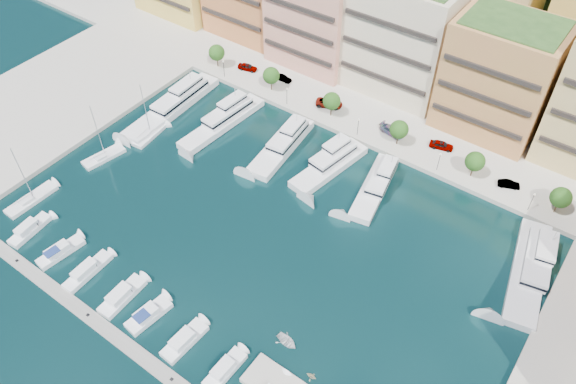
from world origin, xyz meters
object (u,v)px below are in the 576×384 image
tree_3 (399,129)px  yacht_6 (531,267)px  yacht_0 (175,103)px  yacht_3 (331,163)px  tender_0 (287,342)px  cruiser_6 (225,370)px  car_0 (248,67)px  car_1 (283,78)px  lamppost_1 (287,93)px  cruiser_2 (87,272)px  yacht_2 (284,143)px  cruiser_1 (60,252)px  car_3 (392,131)px  car_5 (509,184)px  cruiser_3 (122,296)px  sailboat_1 (104,157)px  yacht_4 (376,185)px  car_4 (442,145)px  lamppost_2 (358,124)px  lamppost_3 (439,159)px  cruiser_5 (184,341)px  sailboat_0 (31,200)px  tree_2 (332,101)px  sailboat_2 (149,135)px  tree_0 (217,53)px  cruiser_0 (30,230)px  tree_4 (475,161)px  tree_1 (271,76)px  yacht_1 (225,120)px  lamppost_0 (224,66)px  tender_1 (311,376)px  car_2 (329,103)px  tree_5 (561,198)px  cruiser_4 (148,315)px

tree_3 → yacht_6: bearing=-24.2°
yacht_0 → yacht_3: 38.55m
tender_0 → cruiser_6: bearing=161.9°
car_0 → car_1: bearing=-96.8°
lamppost_1 → cruiser_2: 55.90m
yacht_2 → cruiser_1: 46.95m
car_3 → car_5: size_ratio=1.33×
cruiser_3 → sailboat_1: (-27.96, 20.71, -0.23)m
cruiser_2 → tender_0: 35.44m
yacht_4 → car_4: 17.72m
lamppost_2 → car_3: 7.45m
tree_3 → yacht_3: size_ratio=0.30×
yacht_2 → car_4: yacht_2 is taller
car_1 → car_5: bearing=-97.8°
yacht_6 → lamppost_3: bearing=151.3°
cruiser_1 → cruiser_5: size_ratio=1.08×
sailboat_0 → tree_2: bearing=59.1°
lamppost_3 → sailboat_2: size_ratio=0.32×
tree_2 → yacht_4: (18.53, -12.82, -3.65)m
yacht_6 → cruiser_3: bearing=-139.6°
car_0 → sailboat_2: bearing=160.9°
tree_0 → car_5: tree_0 is taller
cruiser_0 → car_4: size_ratio=1.74×
yacht_0 → yacht_2: bearing=6.7°
tree_4 → cruiser_5: 61.78m
cruiser_6 → tree_4: bearing=77.7°
cruiser_0 → tree_2: bearing=66.0°
yacht_3 → tender_0: 39.36m
tree_1 → cruiser_3: tree_1 is taller
sailboat_2 → tender_0: size_ratio=3.73×
cruiser_1 → cruiser_5: (28.75, 0.02, -0.02)m
tree_0 → car_1: 16.97m
yacht_3 → cruiser_2: 49.00m
lamppost_1 → car_3: size_ratio=0.77×
yacht_1 → car_5: yacht_1 is taller
lamppost_2 → cruiser_3: lamppost_2 is taller
tree_4 → yacht_6: (16.78, -14.75, -3.53)m
yacht_0 → cruiser_3: bearing=-56.1°
lamppost_1 → yacht_1: 14.76m
car_1 → car_4: 39.80m
cruiser_1 → cruiser_2: (6.95, 0.01, -0.02)m
tree_1 → yacht_6: tree_1 is taller
lamppost_2 → car_3: bearing=38.9°
lamppost_0 → tender_1: (57.90, -49.17, -3.41)m
yacht_0 → car_2: 33.87m
tree_3 → tree_5: bearing=0.0°
cruiser_6 → sailboat_2: (-46.91, 30.88, -0.23)m
yacht_2 → cruiser_4: size_ratio=2.59×
cruiser_3 → lamppost_0: bearing=114.9°
yacht_3 → tree_4: bearing=28.6°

